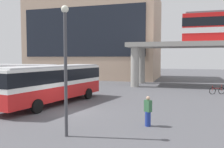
% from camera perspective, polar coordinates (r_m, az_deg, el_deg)
% --- Properties ---
extents(ground_plane, '(120.00, 120.00, 0.00)m').
position_cam_1_polar(ground_plane, '(27.00, -0.23, -4.39)').
color(ground_plane, '#515156').
extents(station_building, '(24.06, 12.73, 14.97)m').
position_cam_1_polar(station_building, '(47.72, -4.01, 8.20)').
color(station_building, tan).
rests_on(station_building, ground_plane).
extents(bus_main, '(4.50, 11.32, 3.22)m').
position_cam_1_polar(bus_main, '(20.75, -13.77, -1.48)').
color(bus_main, red).
rests_on(bus_main, ground_plane).
extents(bus_secondary, '(11.20, 3.35, 3.22)m').
position_cam_1_polar(bus_secondary, '(26.61, -24.15, -0.55)').
color(bus_secondary, '#1E4CB2').
rests_on(bus_secondary, ground_plane).
extents(bicycle_red, '(1.65, 0.80, 1.04)m').
position_cam_1_polar(bicycle_red, '(28.26, 23.38, -3.61)').
color(bicycle_red, black).
rests_on(bicycle_red, ground_plane).
extents(pedestrian_walking_across, '(0.48, 0.45, 1.71)m').
position_cam_1_polar(pedestrian_walking_across, '(14.07, 8.41, -8.82)').
color(pedestrian_walking_across, navy).
rests_on(pedestrian_walking_across, ground_plane).
extents(lamp_post, '(0.36, 0.36, 6.37)m').
position_cam_1_polar(lamp_post, '(11.99, -10.84, 3.18)').
color(lamp_post, '#3F3F44').
rests_on(lamp_post, ground_plane).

